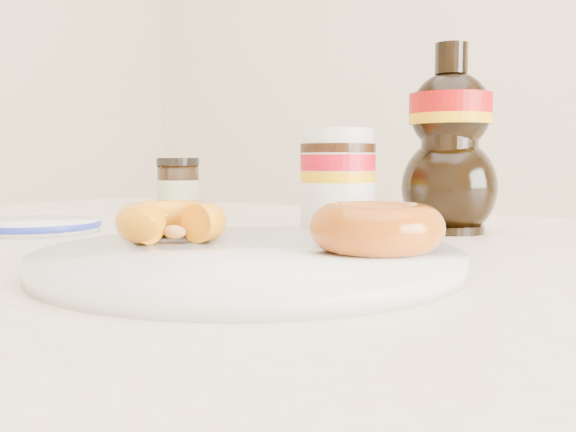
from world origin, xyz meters
The scene contains 8 objects.
dining_table centered at (0.00, 0.10, 0.67)m, with size 1.40×0.90×0.75m.
plate centered at (0.06, -0.01, 0.76)m, with size 0.30×0.30×0.02m.
donut_bitten centered at (-0.02, -0.01, 0.78)m, with size 0.09×0.09×0.03m, color orange.
donut_whole centered at (0.14, 0.03, 0.78)m, with size 0.09×0.09×0.03m, color #A1480A.
nutella_jar centered at (0.01, 0.21, 0.81)m, with size 0.08×0.08×0.11m.
syrup_bottle centered at (0.10, 0.30, 0.85)m, with size 0.10×0.09×0.20m, color black, non-canonical shape.
dark_jar centered at (-0.19, 0.19, 0.79)m, with size 0.05×0.05×0.08m.
blue_rim_saucer centered at (-0.27, 0.05, 0.76)m, with size 0.13×0.13×0.01m.
Camera 1 is at (0.34, -0.38, 0.83)m, focal length 40.00 mm.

